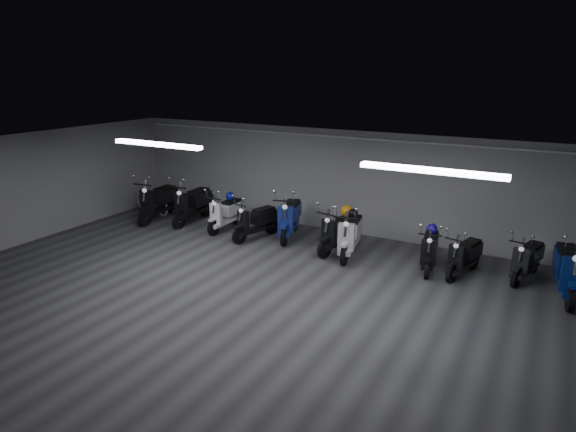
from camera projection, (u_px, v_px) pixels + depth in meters
The scene contains 23 objects.
floor at pixel (249, 305), 9.39m from camera, with size 14.00×10.00×0.01m, color #37373A.
ceiling at pixel (245, 160), 8.58m from camera, with size 14.00×10.00×0.01m, color gray.
back_wall at pixel (350, 183), 13.18m from camera, with size 14.00×0.01×2.80m, color #949497.
left_wall at pixel (13, 191), 12.25m from camera, with size 0.01×10.00×2.80m, color #949497.
fluor_strip_left at pixel (157, 144), 10.83m from camera, with size 2.40×0.18×0.08m, color white.
fluor_strip_right at pixel (431, 171), 8.04m from camera, with size 2.40×0.18×0.08m, color white.
conduit at pixel (351, 138), 12.75m from camera, with size 0.05×0.05×13.60m, color white.
scooter_0 at pixel (158, 195), 14.49m from camera, with size 0.67×2.01×1.50m, color black, non-canonical shape.
scooter_1 at pixel (192, 198), 14.23m from camera, with size 0.67×2.00×1.49m, color black, non-canonical shape.
scooter_2 at pixel (226, 208), 13.60m from camera, with size 0.57×1.72×1.28m, color white, non-canonical shape.
scooter_3 at pixel (256, 216), 12.88m from camera, with size 0.57×1.72×1.28m, color black, non-canonical shape.
scooter_4 at pixel (290, 211), 12.94m from camera, with size 0.66×1.97×1.46m, color navy, non-canonical shape.
scooter_5 at pixel (340, 225), 11.96m from camera, with size 0.61×1.82×1.36m, color black, non-canonical shape.
scooter_6 at pixel (350, 228), 11.69m from camera, with size 0.63×1.88×1.40m, color silver, non-canonical shape.
scooter_7 at pixel (430, 244), 10.90m from camera, with size 0.55×1.65×1.23m, color black, non-canonical shape.
scooter_8 at pixel (465, 250), 10.56m from camera, with size 0.53×1.59×1.19m, color black, non-canonical shape.
scooter_9 at pixel (528, 253), 10.35m from camera, with size 0.54×1.62×1.21m, color black, non-canonical shape.
bicycle at pixel (151, 196), 15.24m from camera, with size 0.60×1.69×1.10m, color silver.
scooter_10 at pixel (569, 262), 9.56m from camera, with size 0.66×1.98×1.48m, color navy, non-canonical shape.
helmet_0 at pixel (347, 211), 12.05m from camera, with size 0.29×0.29×0.29m, color orange.
helmet_1 at pixel (432, 229), 11.03m from camera, with size 0.25×0.25×0.25m, color #1A0C86.
helmet_2 at pixel (230, 196), 13.72m from camera, with size 0.24×0.24×0.24m, color navy.
helmet_3 at pixel (353, 213), 11.84m from camera, with size 0.24×0.24×0.24m, color black.
Camera 1 is at (4.79, -7.06, 4.35)m, focal length 30.62 mm.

